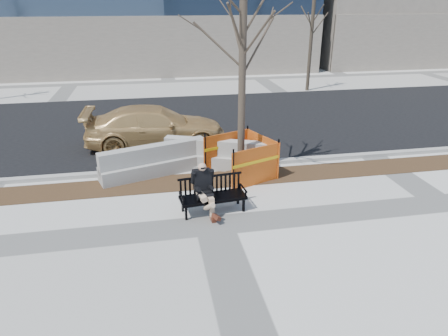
{
  "coord_description": "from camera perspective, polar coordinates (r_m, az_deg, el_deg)",
  "views": [
    {
      "loc": [
        -1.34,
        -8.43,
        5.11
      ],
      "look_at": [
        0.48,
        1.28,
        0.94
      ],
      "focal_mm": 32.45,
      "sensor_mm": 36.0,
      "label": 1
    }
  ],
  "objects": [
    {
      "name": "tree_fence",
      "position": [
        12.6,
        2.33,
        -1.05
      ],
      "size": [
        3.3,
        3.3,
        6.37
      ],
      "primitive_type": null,
      "rotation": [
        0.0,
        0.0,
        0.37
      ],
      "color": "#EF5B1C",
      "rests_on": "ground"
    },
    {
      "name": "jersey_barrier_left",
      "position": [
        12.87,
        -9.67,
        -0.84
      ],
      "size": [
        3.42,
        1.69,
        0.97
      ],
      "primitive_type": null,
      "rotation": [
        0.0,
        0.0,
        0.32
      ],
      "color": "#9A9790",
      "rests_on": "ground"
    },
    {
      "name": "far_tree_right",
      "position": [
        25.08,
        11.61,
        10.69
      ],
      "size": [
        2.79,
        2.79,
        6.03
      ],
      "primitive_type": null,
      "rotation": [
        0.0,
        0.0,
        -0.3
      ],
      "color": "#42372A",
      "rests_on": "ground"
    },
    {
      "name": "asphalt_street",
      "position": [
        18.02,
        -5.92,
        6.31
      ],
      "size": [
        60.0,
        10.4,
        0.01
      ],
      "primitive_type": "cube",
      "color": "black",
      "rests_on": "ground"
    },
    {
      "name": "sedan",
      "position": [
        15.34,
        -9.44,
        3.12
      ],
      "size": [
        5.13,
        2.21,
        1.47
      ],
      "primitive_type": "imported",
      "rotation": [
        0.0,
        0.0,
        1.54
      ],
      "color": "tan",
      "rests_on": "ground"
    },
    {
      "name": "ground",
      "position": [
        9.95,
        -1.36,
        -8.03
      ],
      "size": [
        120.0,
        120.0,
        0.0
      ],
      "primitive_type": "plane",
      "color": "beige",
      "rests_on": "ground"
    },
    {
      "name": "jersey_barrier_right",
      "position": [
        13.2,
        -1.14,
        0.11
      ],
      "size": [
        3.35,
        1.87,
        0.96
      ],
      "primitive_type": null,
      "rotation": [
        0.0,
        0.0,
        -0.38
      ],
      "color": "#A9A69E",
      "rests_on": "ground"
    },
    {
      "name": "bench",
      "position": [
        10.54,
        -1.55,
        -6.13
      ],
      "size": [
        1.79,
        0.8,
        0.92
      ],
      "primitive_type": null,
      "rotation": [
        0.0,
        0.0,
        0.11
      ],
      "color": "black",
      "rests_on": "ground"
    },
    {
      "name": "seated_man",
      "position": [
        10.53,
        -2.83,
        -6.18
      ],
      "size": [
        0.67,
        1.01,
        1.33
      ],
      "primitive_type": null,
      "rotation": [
        0.0,
        0.0,
        0.11
      ],
      "color": "black",
      "rests_on": "ground"
    },
    {
      "name": "mulch_strip",
      "position": [
        12.23,
        -3.34,
        -1.83
      ],
      "size": [
        40.0,
        1.2,
        0.02
      ],
      "primitive_type": "cube",
      "color": "#47301C",
      "rests_on": "ground"
    },
    {
      "name": "curb",
      "position": [
        13.07,
        -3.88,
        0.11
      ],
      "size": [
        60.0,
        0.25,
        0.12
      ],
      "primitive_type": "cube",
      "color": "#9E9B93",
      "rests_on": "ground"
    }
  ]
}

